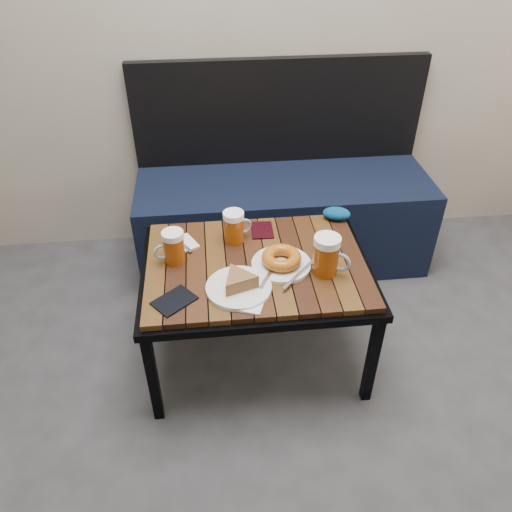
{
  "coord_description": "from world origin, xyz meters",
  "views": [
    {
      "loc": [
        -0.18,
        -0.33,
        1.59
      ],
      "look_at": [
        -0.03,
        1.1,
        0.5
      ],
      "focal_mm": 35.0,
      "sensor_mm": 36.0,
      "label": 1
    }
  ],
  "objects": [
    {
      "name": "bench",
      "position": [
        0.18,
        1.76,
        0.27
      ],
      "size": [
        1.4,
        0.5,
        0.95
      ],
      "color": "black",
      "rests_on": "ground"
    },
    {
      "name": "cafe_table",
      "position": [
        -0.03,
        1.1,
        0.43
      ],
      "size": [
        0.84,
        0.62,
        0.47
      ],
      "color": "black",
      "rests_on": "ground"
    },
    {
      "name": "beer_mug_left",
      "position": [
        -0.32,
        1.14,
        0.54
      ],
      "size": [
        0.12,
        0.09,
        0.13
      ],
      "rotation": [
        0.0,
        0.0,
        3.4
      ],
      "color": "#92400B",
      "rests_on": "cafe_table"
    },
    {
      "name": "beer_mug_centre",
      "position": [
        -0.09,
        1.24,
        0.54
      ],
      "size": [
        0.12,
        0.1,
        0.13
      ],
      "rotation": [
        0.0,
        0.0,
        0.42
      ],
      "color": "#92400B",
      "rests_on": "cafe_table"
    },
    {
      "name": "beer_mug_right",
      "position": [
        0.21,
        1.01,
        0.55
      ],
      "size": [
        0.14,
        0.12,
        0.15
      ],
      "rotation": [
        0.0,
        0.0,
        -0.52
      ],
      "color": "#92400B",
      "rests_on": "cafe_table"
    },
    {
      "name": "plate_pie",
      "position": [
        -0.1,
        0.95,
        0.5
      ],
      "size": [
        0.23,
        0.23,
        0.06
      ],
      "color": "white",
      "rests_on": "cafe_table"
    },
    {
      "name": "plate_bagel",
      "position": [
        0.06,
        1.07,
        0.5
      ],
      "size": [
        0.25,
        0.26,
        0.06
      ],
      "color": "white",
      "rests_on": "cafe_table"
    },
    {
      "name": "napkin_left",
      "position": [
        -0.3,
        1.24,
        0.48
      ],
      "size": [
        0.14,
        0.14,
        0.01
      ],
      "rotation": [
        0.0,
        0.0,
        0.48
      ],
      "color": "white",
      "rests_on": "cafe_table"
    },
    {
      "name": "napkin_right",
      "position": [
        -0.08,
        0.88,
        0.48
      ],
      "size": [
        0.14,
        0.13,
        0.01
      ],
      "rotation": [
        0.0,
        0.0,
        -0.36
      ],
      "color": "white",
      "rests_on": "cafe_table"
    },
    {
      "name": "passport_navy",
      "position": [
        -0.32,
        0.92,
        0.48
      ],
      "size": [
        0.16,
        0.16,
        0.01
      ],
      "primitive_type": "cube",
      "rotation": [
        0.0,
        0.0,
        -0.89
      ],
      "color": "black",
      "rests_on": "cafe_table"
    },
    {
      "name": "passport_burgundy",
      "position": [
        0.02,
        1.3,
        0.47
      ],
      "size": [
        0.09,
        0.12,
        0.01
      ],
      "primitive_type": "cube",
      "rotation": [
        0.0,
        0.0,
        -0.03
      ],
      "color": "black",
      "rests_on": "cafe_table"
    },
    {
      "name": "knit_pouch",
      "position": [
        0.33,
        1.35,
        0.5
      ],
      "size": [
        0.13,
        0.1,
        0.05
      ],
      "primitive_type": "ellipsoid",
      "rotation": [
        0.0,
        0.0,
        -0.27
      ],
      "color": "navy",
      "rests_on": "cafe_table"
    }
  ]
}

